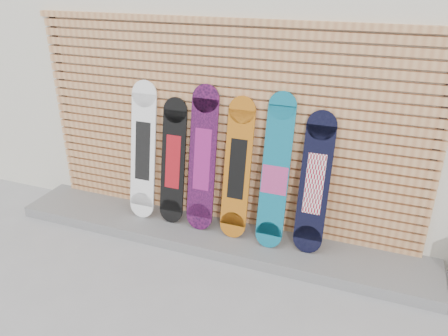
{
  "coord_description": "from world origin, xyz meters",
  "views": [
    {
      "loc": [
        1.39,
        -3.04,
        2.72
      ],
      "look_at": [
        -0.06,
        0.75,
        0.85
      ],
      "focal_mm": 35.0,
      "sensor_mm": 36.0,
      "label": 1
    }
  ],
  "objects_px": {
    "snowboard_2": "(202,160)",
    "snowboard_3": "(237,169)",
    "snowboard_5": "(314,184)",
    "snowboard_1": "(173,162)",
    "snowboard_0": "(143,151)",
    "snowboard_4": "(275,173)"
  },
  "relations": [
    {
      "from": "snowboard_0",
      "to": "snowboard_2",
      "type": "xyz_separation_m",
      "value": [
        0.71,
        -0.0,
        0.01
      ]
    },
    {
      "from": "snowboard_2",
      "to": "snowboard_3",
      "type": "distance_m",
      "value": 0.39
    },
    {
      "from": "snowboard_2",
      "to": "snowboard_3",
      "type": "bearing_deg",
      "value": -1.14
    },
    {
      "from": "snowboard_3",
      "to": "snowboard_1",
      "type": "bearing_deg",
      "value": 178.64
    },
    {
      "from": "snowboard_1",
      "to": "snowboard_2",
      "type": "height_order",
      "value": "snowboard_2"
    },
    {
      "from": "snowboard_0",
      "to": "snowboard_5",
      "type": "distance_m",
      "value": 1.89
    },
    {
      "from": "snowboard_4",
      "to": "snowboard_2",
      "type": "bearing_deg",
      "value": 177.77
    },
    {
      "from": "snowboard_3",
      "to": "snowboard_0",
      "type": "bearing_deg",
      "value": 179.58
    },
    {
      "from": "snowboard_1",
      "to": "snowboard_5",
      "type": "distance_m",
      "value": 1.53
    },
    {
      "from": "snowboard_2",
      "to": "snowboard_4",
      "type": "distance_m",
      "value": 0.79
    },
    {
      "from": "snowboard_0",
      "to": "snowboard_4",
      "type": "relative_size",
      "value": 0.99
    },
    {
      "from": "snowboard_4",
      "to": "snowboard_5",
      "type": "bearing_deg",
      "value": 4.03
    },
    {
      "from": "snowboard_0",
      "to": "snowboard_5",
      "type": "relative_size",
      "value": 1.09
    },
    {
      "from": "snowboard_2",
      "to": "snowboard_3",
      "type": "relative_size",
      "value": 1.06
    },
    {
      "from": "snowboard_0",
      "to": "snowboard_4",
      "type": "bearing_deg",
      "value": -1.19
    },
    {
      "from": "snowboard_3",
      "to": "snowboard_5",
      "type": "height_order",
      "value": "snowboard_3"
    },
    {
      "from": "snowboard_3",
      "to": "snowboard_5",
      "type": "relative_size",
      "value": 1.04
    },
    {
      "from": "snowboard_1",
      "to": "snowboard_4",
      "type": "height_order",
      "value": "snowboard_4"
    },
    {
      "from": "snowboard_1",
      "to": "snowboard_3",
      "type": "bearing_deg",
      "value": -1.36
    },
    {
      "from": "snowboard_3",
      "to": "snowboard_5",
      "type": "distance_m",
      "value": 0.79
    },
    {
      "from": "snowboard_0",
      "to": "snowboard_3",
      "type": "bearing_deg",
      "value": -0.42
    },
    {
      "from": "snowboard_1",
      "to": "snowboard_4",
      "type": "distance_m",
      "value": 1.15
    }
  ]
}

